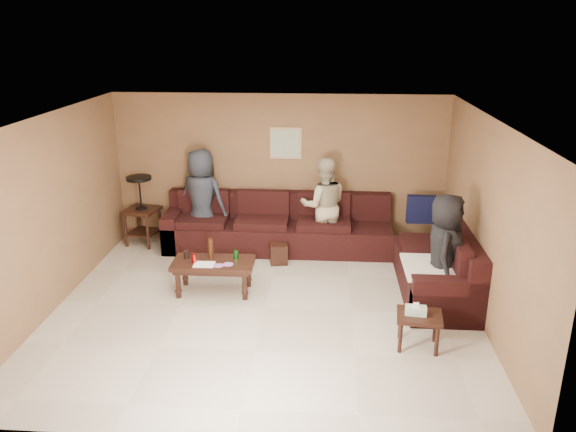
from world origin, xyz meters
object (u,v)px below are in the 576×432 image
object	(u,v)px
side_table_right	(418,318)
sectional_sofa	(327,244)
coffee_table	(213,266)
end_table_left	(142,209)
person_middle	(324,206)
person_right	(444,252)
person_left	(202,199)
waste_bin	(279,253)

from	to	relation	value
side_table_right	sectional_sofa	bearing A→B (deg)	114.28
sectional_sofa	coffee_table	world-z (taller)	sectional_sofa
coffee_table	end_table_left	size ratio (longest dim) A/B	0.95
person_middle	person_right	size ratio (longest dim) A/B	1.01
side_table_right	person_left	size ratio (longest dim) A/B	0.34
side_table_right	person_right	world-z (taller)	person_right
person_middle	person_left	bearing A→B (deg)	-8.12
coffee_table	person_middle	bearing A→B (deg)	46.65
sectional_sofa	coffee_table	xyz separation A→B (m)	(-1.57, -1.09, 0.07)
sectional_sofa	person_left	distance (m)	2.20
person_middle	coffee_table	bearing A→B (deg)	40.92
end_table_left	person_right	world-z (taller)	person_right
waste_bin	person_left	distance (m)	1.60
coffee_table	person_left	world-z (taller)	person_left
sectional_sofa	end_table_left	distance (m)	3.19
end_table_left	person_right	size ratio (longest dim) A/B	0.76
end_table_left	person_middle	world-z (taller)	person_middle
person_middle	end_table_left	bearing A→B (deg)	-8.10
sectional_sofa	coffee_table	bearing A→B (deg)	-145.15
end_table_left	person_left	bearing A→B (deg)	-2.32
coffee_table	person_left	size ratio (longest dim) A/B	0.67
end_table_left	side_table_right	distance (m)	5.10
coffee_table	end_table_left	xyz separation A→B (m)	(-1.54, 1.72, 0.22)
end_table_left	person_right	xyz separation A→B (m)	(4.61, -1.92, 0.16)
person_middle	person_right	xyz separation A→B (m)	(1.56, -1.80, -0.01)
side_table_right	person_left	bearing A→B (deg)	136.98
waste_bin	person_left	bearing A→B (deg)	154.74
person_left	person_middle	world-z (taller)	person_left
person_left	person_middle	distance (m)	2.00
coffee_table	side_table_right	xyz separation A→B (m)	(2.62, -1.23, -0.03)
end_table_left	person_right	bearing A→B (deg)	-22.66
waste_bin	coffee_table	bearing A→B (deg)	-127.60
end_table_left	waste_bin	world-z (taller)	end_table_left
side_table_right	person_right	xyz separation A→B (m)	(0.45, 1.02, 0.41)
person_left	person_middle	xyz separation A→B (m)	(2.00, -0.08, -0.04)
person_left	waste_bin	bearing A→B (deg)	173.19
person_left	person_right	xyz separation A→B (m)	(3.56, -1.88, -0.05)
sectional_sofa	person_left	world-z (taller)	person_left
end_table_left	person_left	xyz separation A→B (m)	(1.05, -0.04, 0.22)
person_left	person_middle	size ratio (longest dim) A/B	1.06
person_right	sectional_sofa	bearing A→B (deg)	60.58
side_table_right	person_middle	distance (m)	3.06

